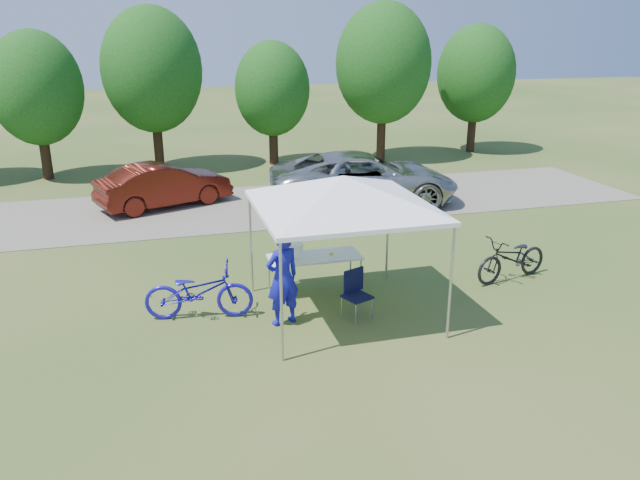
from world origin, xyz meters
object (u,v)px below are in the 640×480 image
Objects in this scene: folding_chair at (355,289)px; bike_dark at (512,258)px; cooler at (291,250)px; bike_blue at (199,292)px; sedan at (164,185)px; cyclist at (283,278)px; minivan at (364,179)px; folding_table at (314,258)px.

folding_chair is 0.48× the size of bike_dark.
bike_blue is (-1.94, -0.65, -0.42)m from cooler.
sedan is (-7.09, 8.09, 0.18)m from bike_dark.
cyclist is at bearing 170.17° from sedan.
cooler is 4.87m from bike_dark.
bike_dark is at bearing -160.20° from sedan.
cyclist is at bearing 156.00° from folding_chair.
minivan reaches higher than sedan.
folding_table is 8.04m from sedan.
folding_table is 0.54m from cooler.
folding_table is 1.43m from folding_chair.
cooler reaches higher than folding_table.
sedan is (-0.33, 8.20, 0.15)m from bike_blue.
cyclist is 0.96× the size of bike_dark.
minivan is (5.66, 6.81, 0.29)m from bike_blue.
bike_blue is 0.50× the size of sedan.
sedan is (-2.77, 7.55, -0.06)m from folding_table.
bike_dark is 0.33× the size of minivan.
minivan reaches higher than folding_table.
cyclist is at bearing -95.83° from bike_dark.
folding_chair is 0.16× the size of minivan.
folding_table is at bearing 178.74° from sedan.
bike_dark is at bearing -6.49° from cooler.
sedan is at bearing 110.17° from folding_table.
bike_blue is at bearing 144.02° from folding_chair.
minivan is at bearing 175.27° from bike_dark.
cyclist reaches higher than folding_chair.
folding_table is 1.04× the size of cyclist.
folding_chair is 0.45× the size of bike_blue.
folding_chair is at bearing 167.29° from minivan.
sedan reaches higher than folding_chair.
folding_table is 0.94× the size of bike_blue.
folding_chair is at bearing -54.93° from cooler.
sedan reaches higher than folding_table.
sedan is at bearing -152.79° from bike_dark.
minivan is at bearing -124.42° from sedan.
folding_chair is at bearing -93.49° from bike_blue.
minivan is at bearing 62.39° from folding_table.
bike_blue is (-2.44, -0.65, -0.21)m from folding_table.
cyclist is 1.67m from bike_blue.
cooler is 0.11× the size of sedan.
sedan is (-1.82, 8.85, -0.23)m from cyclist.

